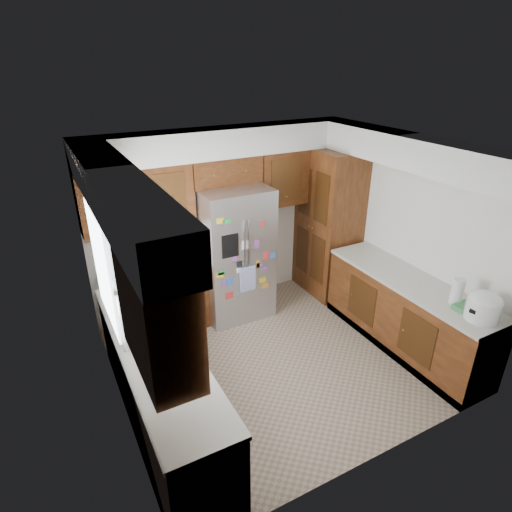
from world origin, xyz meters
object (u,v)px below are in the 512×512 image
Objects in this scene: fridge at (234,253)px; rice_cooker at (484,305)px; pantry at (328,223)px; paper_towel at (457,292)px.

rice_cooker is at bearing -59.87° from fridge.
pantry is at bearing -2.06° from fridge.
rice_cooker is 0.32m from paper_towel.
rice_cooker is 1.19× the size of paper_towel.
rice_cooker is (-0.00, -2.53, -0.01)m from pantry.
paper_towel is at bearing 87.81° from rice_cooker.
pantry is at bearing 89.99° from rice_cooker.
rice_cooker reaches higher than paper_towel.
pantry is at bearing 90.30° from paper_towel.
pantry is 2.21m from paper_towel.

